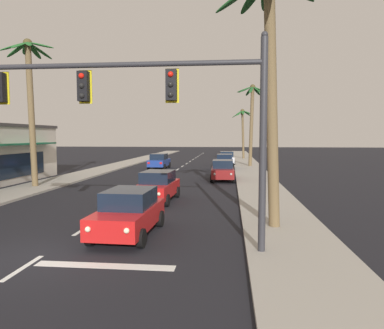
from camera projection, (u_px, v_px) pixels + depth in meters
The scene contains 15 objects.
ground_plane at pixel (41, 256), 11.03m from camera, with size 220.00×220.00×0.00m, color black.
sidewalk_right at pixel (255, 179), 30.05m from camera, with size 3.20×110.00×0.14m, color #9E998E.
sidewalk_left at pixel (74, 177), 31.66m from camera, with size 3.20×110.00×0.14m, color #9E998E.
lane_markings at pixel (167, 180), 30.15m from camera, with size 4.28×87.09×0.01m.
traffic_signal_mast at pixel (138, 99), 11.14m from camera, with size 11.16×0.41×6.70m.
sedan_lead_at_stop_bar at pixel (129, 212), 13.34m from camera, with size 2.04×4.49×1.68m.
sedan_third_in_queue at pixel (157, 186), 20.32m from camera, with size 2.10×4.51×1.68m.
sedan_oncoming_far at pixel (159, 161), 40.52m from camera, with size 2.03×4.48×1.68m.
sedan_parked_nearest_kerb at pixel (223, 170), 29.69m from camera, with size 2.05×4.49×1.68m.
sedan_parked_mid_kerb at pixel (227, 158), 45.95m from camera, with size 2.08×4.50×1.68m.
sedan_parked_far_kerb at pixel (225, 162), 39.39m from camera, with size 1.97×4.46×1.68m.
palm_left_second at pixel (30, 90), 25.05m from camera, with size 3.63×3.59×10.28m.
palm_right_nearest at pixel (270, 52), 13.67m from camera, with size 4.47×4.40×9.90m.
palm_right_third at pixel (252, 112), 42.19m from camera, with size 3.71×3.50×9.60m.
palm_right_farthest at pixel (243, 123), 56.59m from camera, with size 3.26×3.67×7.83m.
Camera 1 is at (5.67, -10.25, 3.64)m, focal length 34.03 mm.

